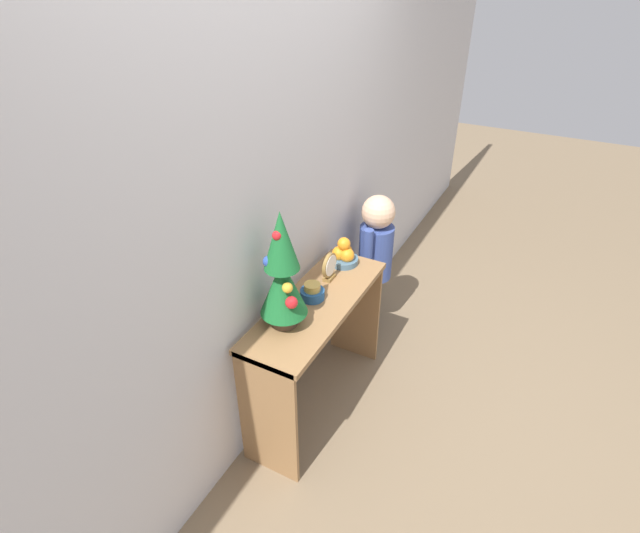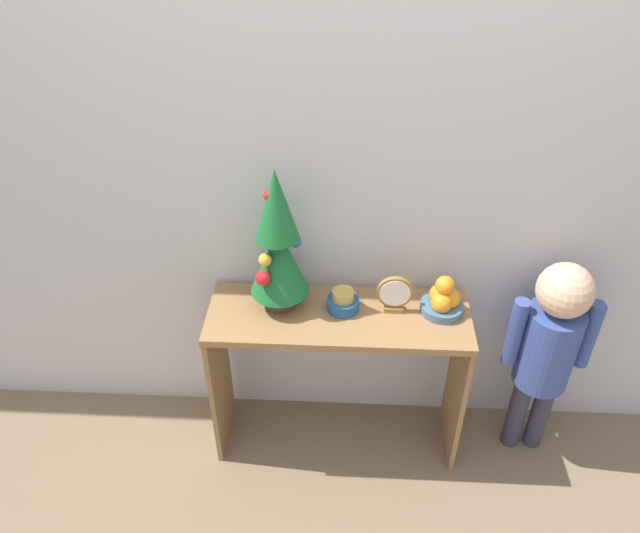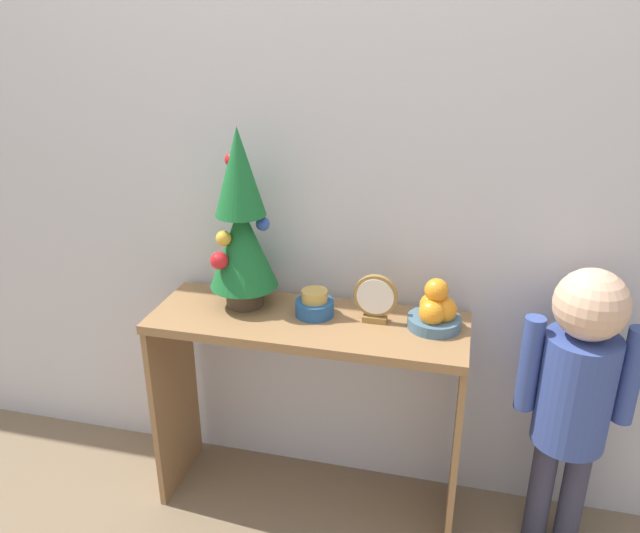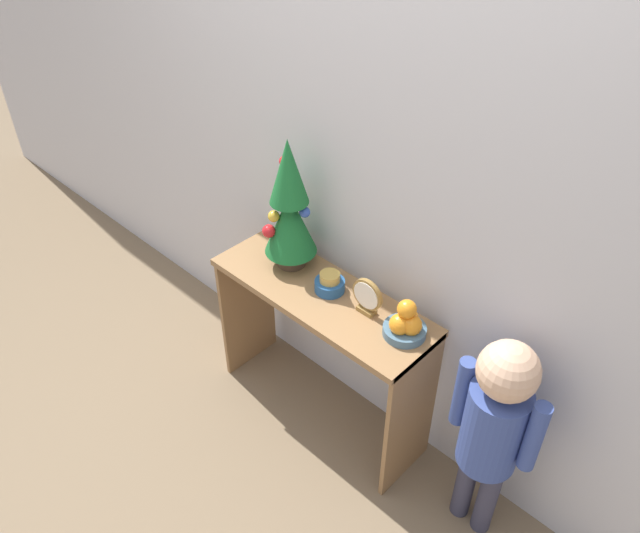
# 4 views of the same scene
# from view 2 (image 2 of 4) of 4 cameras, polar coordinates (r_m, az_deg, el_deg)

# --- Properties ---
(ground_plane) EXTENTS (12.00, 12.00, 0.00)m
(ground_plane) POSITION_cam_2_polar(r_m,az_deg,el_deg) (2.82, 1.35, -17.97)
(ground_plane) COLOR #7A664C
(back_wall) EXTENTS (7.00, 0.05, 2.50)m
(back_wall) POSITION_cam_2_polar(r_m,az_deg,el_deg) (2.28, 2.12, 9.23)
(back_wall) COLOR silver
(back_wall) RESTS_ON ground_plane
(console_table) EXTENTS (1.01, 0.35, 0.73)m
(console_table) POSITION_cam_2_polar(r_m,az_deg,el_deg) (2.52, 1.65, -7.47)
(console_table) COLOR olive
(console_table) RESTS_ON ground_plane
(mini_tree) EXTENTS (0.22, 0.22, 0.59)m
(mini_tree) POSITION_cam_2_polar(r_m,az_deg,el_deg) (2.27, -3.89, 2.05)
(mini_tree) COLOR #4C3828
(mini_tree) RESTS_ON console_table
(fruit_bowl) EXTENTS (0.17, 0.17, 0.16)m
(fruit_bowl) POSITION_cam_2_polar(r_m,az_deg,el_deg) (2.42, 11.20, -2.99)
(fruit_bowl) COLOR #476B84
(fruit_bowl) RESTS_ON console_table
(singing_bowl) EXTENTS (0.12, 0.12, 0.09)m
(singing_bowl) POSITION_cam_2_polar(r_m,az_deg,el_deg) (2.40, 2.11, -3.23)
(singing_bowl) COLOR #235189
(singing_bowl) RESTS_ON console_table
(desk_clock) EXTENTS (0.14, 0.04, 0.16)m
(desk_clock) POSITION_cam_2_polar(r_m,az_deg,el_deg) (2.38, 6.85, -2.55)
(desk_clock) COLOR olive
(desk_clock) RESTS_ON console_table
(child_figure) EXTENTS (0.34, 0.22, 0.97)m
(child_figure) POSITION_cam_2_polar(r_m,az_deg,el_deg) (2.61, 20.26, -6.45)
(child_figure) COLOR #38384C
(child_figure) RESTS_ON ground_plane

